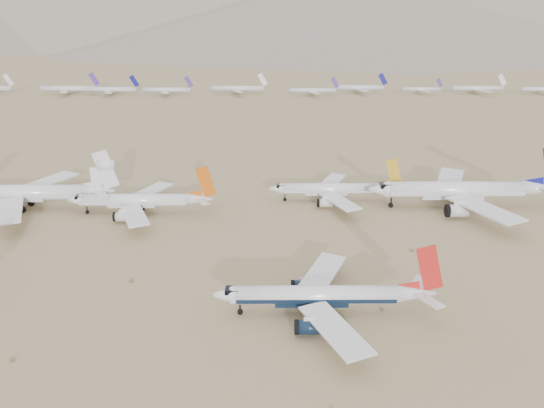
% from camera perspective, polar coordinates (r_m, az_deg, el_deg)
% --- Properties ---
extents(ground, '(7000.00, 7000.00, 0.00)m').
position_cam_1_polar(ground, '(109.73, -0.91, -11.84)').
color(ground, '#967C57').
rests_on(ground, ground).
extents(main_airliner, '(43.55, 42.53, 15.37)m').
position_cam_1_polar(main_airliner, '(108.42, 5.78, -9.78)').
color(main_airliner, silver).
rests_on(main_airliner, ground).
extents(row2_navy_widebody, '(57.24, 55.97, 20.36)m').
position_cam_1_polar(row2_navy_widebody, '(176.83, 19.91, 1.40)').
color(row2_navy_widebody, silver).
rests_on(row2_navy_widebody, ground).
extents(row2_gold_tail, '(40.72, 39.82, 14.50)m').
position_cam_1_polar(row2_gold_tail, '(173.82, 6.70, 1.60)').
color(row2_gold_tail, silver).
rests_on(row2_gold_tail, ground).
extents(row2_orange_tail, '(42.62, 41.70, 15.20)m').
position_cam_1_polar(row2_orange_tail, '(166.00, -13.90, 0.35)').
color(row2_orange_tail, silver).
rests_on(row2_orange_tail, ground).
extents(row2_white_trijet, '(53.99, 52.76, 19.13)m').
position_cam_1_polar(row2_white_trijet, '(181.27, -24.67, 1.15)').
color(row2_white_trijet, silver).
rests_on(row2_white_trijet, ground).
extents(distant_storage_row, '(508.25, 51.22, 14.72)m').
position_cam_1_polar(distant_storage_row, '(422.43, -4.89, 12.24)').
color(distant_storage_row, silver).
rests_on(distant_storage_row, ground).
extents(foothills, '(4637.50, 1395.00, 155.00)m').
position_cam_1_polar(foothills, '(1304.36, 24.72, 18.26)').
color(foothills, slate).
rests_on(foothills, ground).
extents(desert_scrub, '(247.37, 121.67, 0.63)m').
position_cam_1_polar(desert_scrub, '(88.83, -8.72, -20.49)').
color(desert_scrub, brown).
rests_on(desert_scrub, ground).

